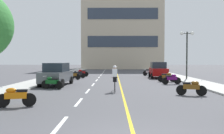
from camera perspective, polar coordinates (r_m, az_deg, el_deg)
The scene contains 31 objects.
ground_plane at distance 26.31m, azimuth 1.01°, elevation -2.73°, with size 140.00×140.00×0.00m, color #47474C.
curb_left at distance 30.10m, azimuth -12.90°, elevation -2.09°, with size 2.40×72.00×0.12m, color #A8A8A3.
curb_right at distance 30.24m, azimuth 14.73°, elevation -2.09°, with size 2.40×72.00×0.12m, color #A8A8A3.
lane_dash_0 at distance 7.71m, azimuth -12.75°, elevation -13.81°, with size 0.14×2.20×0.01m, color silver.
lane_dash_1 at distance 11.54m, azimuth -8.20°, elevation -8.54°, with size 0.14×2.20×0.01m, color silver.
lane_dash_2 at distance 15.46m, azimuth -5.98°, elevation -5.91°, with size 0.14×2.20×0.01m, color silver.
lane_dash_3 at distance 19.41m, azimuth -4.68°, elevation -4.33°, with size 0.14×2.20×0.01m, color silver.
lane_dash_4 at distance 23.38m, azimuth -3.81°, elevation -3.29°, with size 0.14×2.20×0.01m, color silver.
lane_dash_5 at distance 27.36m, azimuth -3.21°, elevation -2.55°, with size 0.14×2.20×0.01m, color silver.
lane_dash_6 at distance 31.34m, azimuth -2.75°, elevation -2.00°, with size 0.14×2.20×0.01m, color silver.
lane_dash_7 at distance 35.33m, azimuth -2.40°, elevation -1.57°, with size 0.14×2.20×0.01m, color silver.
lane_dash_8 at distance 39.32m, azimuth -2.12°, elevation -1.23°, with size 0.14×2.20×0.01m, color silver.
lane_dash_9 at distance 43.31m, azimuth -1.89°, elevation -0.95°, with size 0.14×2.20×0.01m, color silver.
lane_dash_10 at distance 47.31m, azimuth -1.70°, elevation -0.72°, with size 0.14×2.20×0.01m, color silver.
lane_dash_11 at distance 51.30m, azimuth -1.54°, elevation -0.53°, with size 0.14×2.20×0.01m, color silver.
centre_line_yellow at distance 29.31m, azimuth 1.44°, elevation -2.26°, with size 0.12×66.00×0.01m, color gold.
office_building at distance 55.46m, azimuth 2.47°, elevation 10.07°, with size 18.12×9.35×20.14m.
street_lamp_mid at distance 25.26m, azimuth 18.00°, elevation 5.42°, with size 1.46×0.36×4.88m.
parked_car_near at distance 19.27m, azimuth -13.50°, elevation -1.70°, with size 2.15×4.31×1.82m.
parked_car_mid at distance 26.95m, azimuth 11.32°, elevation -0.71°, with size 2.12×4.29×1.82m.
motorcycle_1 at distance 11.00m, azimuth -22.65°, elevation -6.70°, with size 1.68×0.64×0.92m.
motorcycle_2 at distance 14.16m, azimuth 19.01°, elevation -4.79°, with size 1.65×0.75×0.92m.
motorcycle_3 at distance 16.92m, azimuth -14.61°, elevation -3.69°, with size 1.65×0.78×0.92m.
motorcycle_4 at distance 20.12m, azimuth 14.48°, elevation -2.83°, with size 1.69×0.63×0.92m.
motorcycle_5 at distance 22.25m, azimuth 13.39°, elevation -2.38°, with size 1.70×0.60×0.92m.
motorcycle_6 at distance 24.62m, azimuth -9.62°, elevation -1.96°, with size 1.67×0.70×0.92m.
motorcycle_7 at distance 26.20m, azimuth -8.43°, elevation -1.73°, with size 1.65×0.77×0.92m.
motorcycle_8 at distance 28.96m, azimuth -7.49°, elevation -1.39°, with size 1.70×0.60×0.92m.
motorcycle_9 at distance 30.53m, azimuth 9.23°, elevation -1.24°, with size 1.70×0.60×0.92m.
motorcycle_10 at distance 32.41m, azimuth 9.24°, elevation -1.07°, with size 1.66×0.74×0.92m.
cyclist_rider at distance 15.00m, azimuth 0.69°, elevation -2.73°, with size 0.42×1.77×1.71m.
Camera 1 is at (-0.30, -5.23, 2.07)m, focal length 37.08 mm.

